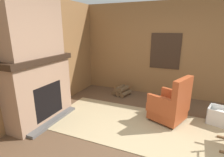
{
  "coord_description": "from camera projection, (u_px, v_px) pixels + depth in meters",
  "views": [
    {
      "loc": [
        0.43,
        -2.59,
        1.94
      ],
      "look_at": [
        -0.97,
        0.71,
        0.9
      ],
      "focal_mm": 28.0,
      "sensor_mm": 36.0,
      "label": 1
    }
  ],
  "objects": [
    {
      "name": "ground_plane",
      "position": [
        148.0,
        146.0,
        2.99
      ],
      "size": [
        14.0,
        14.0,
        0.0
      ],
      "primitive_type": "plane",
      "color": "brown"
    },
    {
      "name": "wood_panel_wall_left",
      "position": [
        27.0,
        59.0,
        3.59
      ],
      "size": [
        0.06,
        5.69,
        2.65
      ],
      "color": "olive",
      "rests_on": "ground"
    },
    {
      "name": "wood_panel_wall_back",
      "position": [
        170.0,
        51.0,
        4.9
      ],
      "size": [
        5.69,
        0.09,
        2.65
      ],
      "color": "olive",
      "rests_on": "ground"
    },
    {
      "name": "fireplace_hearth",
      "position": [
        40.0,
        90.0,
        3.67
      ],
      "size": [
        0.66,
        1.56,
        1.38
      ],
      "color": "#9E7A60",
      "rests_on": "ground"
    },
    {
      "name": "chimney_breast",
      "position": [
        32.0,
        24.0,
        3.31
      ],
      "size": [
        0.39,
        1.29,
        1.25
      ],
      "color": "#9E7A60",
      "rests_on": "fireplace_hearth"
    },
    {
      "name": "area_rug",
      "position": [
        143.0,
        127.0,
        3.55
      ],
      "size": [
        3.95,
        1.69,
        0.01
      ],
      "color": "tan",
      "rests_on": "ground"
    },
    {
      "name": "armchair",
      "position": [
        170.0,
        106.0,
        3.68
      ],
      "size": [
        0.87,
        0.87,
        1.01
      ],
      "rotation": [
        0.0,
        0.0,
        2.75
      ],
      "color": "#A84723",
      "rests_on": "ground"
    },
    {
      "name": "firewood_stack",
      "position": [
        122.0,
        91.0,
        5.25
      ],
      "size": [
        0.52,
        0.53,
        0.26
      ],
      "rotation": [
        0.0,
        0.0,
        -0.24
      ],
      "color": "brown",
      "rests_on": "ground"
    },
    {
      "name": "laundry_basket",
      "position": [
        221.0,
        116.0,
        3.61
      ],
      "size": [
        0.59,
        0.51,
        0.35
      ],
      "rotation": [
        0.0,
        0.0,
        -0.3
      ],
      "color": "white",
      "rests_on": "ground"
    },
    {
      "name": "oil_lamp_vase",
      "position": [
        19.0,
        54.0,
        3.18
      ],
      "size": [
        0.1,
        0.1,
        0.29
      ],
      "color": "#47708E",
      "rests_on": "fireplace_hearth"
    },
    {
      "name": "storage_case",
      "position": [
        44.0,
        51.0,
        3.72
      ],
      "size": [
        0.15,
        0.25,
        0.15
      ],
      "color": "gray",
      "rests_on": "fireplace_hearth"
    }
  ]
}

